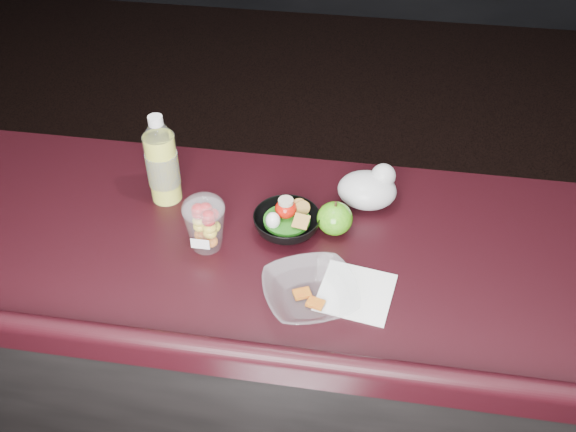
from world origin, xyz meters
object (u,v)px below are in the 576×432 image
object	(u,v)px
green_apple	(335,218)
takeout_bowl	(310,293)
snack_bowl	(286,222)
fruit_cup	(205,222)
lemonade_bottle	(163,165)

from	to	relation	value
green_apple	takeout_bowl	xyz separation A→B (m)	(-0.03, -0.24, -0.02)
snack_bowl	fruit_cup	bearing A→B (deg)	-156.24
snack_bowl	takeout_bowl	bearing A→B (deg)	-68.24
takeout_bowl	fruit_cup	bearing A→B (deg)	152.48
snack_bowl	lemonade_bottle	bearing A→B (deg)	166.01
lemonade_bottle	takeout_bowl	distance (m)	0.52
fruit_cup	takeout_bowl	bearing A→B (deg)	-27.52
lemonade_bottle	green_apple	world-z (taller)	lemonade_bottle
green_apple	snack_bowl	bearing A→B (deg)	-170.75
lemonade_bottle	takeout_bowl	world-z (taller)	lemonade_bottle
lemonade_bottle	green_apple	xyz separation A→B (m)	(0.45, -0.06, -0.06)
takeout_bowl	snack_bowl	bearing A→B (deg)	111.76
green_apple	snack_bowl	size ratio (longest dim) A/B	0.54
green_apple	fruit_cup	bearing A→B (deg)	-161.67
snack_bowl	green_apple	bearing A→B (deg)	9.25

